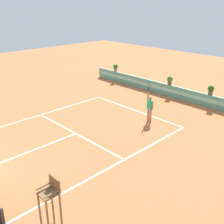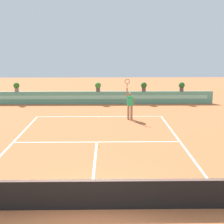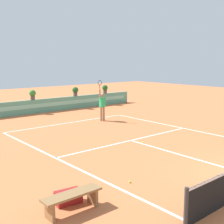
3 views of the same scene
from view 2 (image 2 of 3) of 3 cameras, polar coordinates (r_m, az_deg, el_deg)
ground_plane at (r=15.11m, az=-2.83°, el=-5.95°), size 60.00×60.00×0.00m
court_lines at (r=15.79m, az=-2.75°, el=-5.12°), size 8.32×11.94×0.01m
net at (r=9.36m, az=-4.08°, el=-14.58°), size 8.92×0.10×1.00m
back_wall_barrier at (r=25.09m, az=-2.08°, el=2.64°), size 18.00×0.21×1.00m
tennis_player at (r=19.80m, az=3.29°, el=1.61°), size 0.62×0.22×2.58m
tennis_ball_near_baseline at (r=14.80m, az=-2.41°, el=-6.21°), size 0.07×0.07×0.07m
potted_plant_far_left at (r=25.95m, az=-17.00°, el=4.47°), size 0.48×0.48×0.72m
potted_plant_right at (r=25.12m, az=5.81°, el=4.70°), size 0.48×0.48×0.72m
potted_plant_far_right at (r=25.65m, az=12.57°, el=4.63°), size 0.48×0.48×0.72m
potted_plant_centre at (r=24.95m, az=-2.57°, el=4.70°), size 0.48×0.48×0.72m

